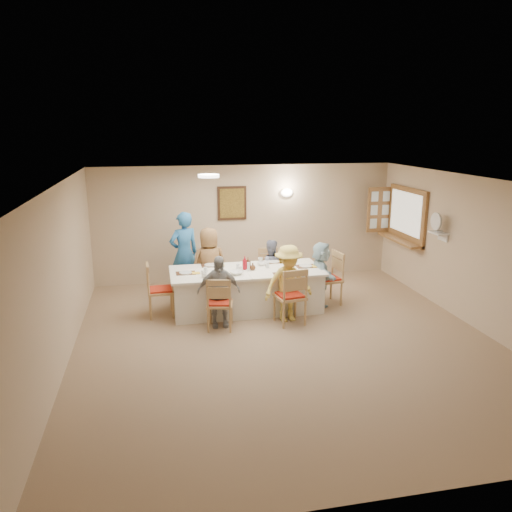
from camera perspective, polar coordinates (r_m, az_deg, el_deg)
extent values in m
plane|color=#896A4D|center=(7.97, 3.48, -9.75)|extent=(7.00, 7.00, 0.00)
plane|color=tan|center=(10.87, -1.19, 3.79)|extent=(6.50, 0.00, 6.50)
plane|color=tan|center=(4.48, 15.68, -12.86)|extent=(6.50, 0.00, 6.50)
plane|color=tan|center=(7.41, -21.44, -2.34)|extent=(0.00, 7.00, 7.00)
plane|color=tan|center=(8.94, 24.18, 0.15)|extent=(0.00, 7.00, 7.00)
plane|color=white|center=(7.31, 3.78, 8.43)|extent=(7.00, 7.00, 0.00)
cube|color=#3B2114|center=(10.72, -2.76, 6.06)|extent=(0.62, 0.04, 0.72)
cube|color=black|center=(10.69, -2.74, 6.04)|extent=(0.52, 0.02, 0.62)
ellipsoid|color=white|center=(10.91, 3.54, 7.26)|extent=(0.26, 0.09, 0.18)
cylinder|color=white|center=(8.59, -5.44, 9.10)|extent=(0.36, 0.36, 0.05)
cube|color=olive|center=(10.86, 16.86, 4.50)|extent=(0.06, 1.50, 1.15)
cube|color=olive|center=(10.90, 16.10, 1.77)|extent=(0.30, 1.50, 0.05)
cube|color=olive|center=(11.41, 13.91, 5.15)|extent=(0.55, 0.04, 1.00)
cube|color=white|center=(9.69, 20.13, 2.49)|extent=(0.22, 0.36, 0.03)
cube|color=white|center=(9.17, -1.08, -3.87)|extent=(2.75, 1.16, 0.76)
imported|color=brown|center=(9.63, -5.34, -0.94)|extent=(0.85, 0.69, 1.43)
imported|color=gray|center=(9.86, 1.62, -1.39)|extent=(0.67, 0.58, 1.14)
imported|color=#999999|center=(8.37, -4.28, -4.04)|extent=(0.74, 0.35, 1.23)
imported|color=#F4D55E|center=(8.57, 3.70, -3.16)|extent=(1.02, 0.77, 1.35)
imported|color=silver|center=(9.45, 7.42, -1.99)|extent=(1.22, 0.67, 1.21)
imported|color=#2A6FB2|center=(10.02, -8.21, 0.30)|extent=(0.87, 0.80, 1.67)
cube|color=#472B19|center=(8.57, -4.53, -2.55)|extent=(0.34, 0.25, 0.01)
cylinder|color=white|center=(8.57, -4.53, -2.49)|extent=(0.26, 0.26, 0.02)
cube|color=yellow|center=(8.54, -3.29, -2.54)|extent=(0.15, 0.15, 0.01)
cube|color=#472B19|center=(8.79, 3.27, -2.09)|extent=(0.37, 0.28, 0.01)
cylinder|color=white|center=(8.78, 3.27, -2.03)|extent=(0.24, 0.24, 0.01)
cube|color=yellow|center=(8.78, 4.48, -2.07)|extent=(0.15, 0.15, 0.01)
cube|color=#472B19|center=(9.37, -5.17, -1.07)|extent=(0.36, 0.27, 0.01)
cylinder|color=white|center=(9.37, -5.17, -1.01)|extent=(0.25, 0.25, 0.02)
cube|color=yellow|center=(9.34, -4.04, -1.06)|extent=(0.13, 0.13, 0.01)
cube|color=#472B19|center=(9.57, 1.99, -0.69)|extent=(0.34, 0.25, 0.01)
cylinder|color=white|center=(9.57, 1.99, -0.63)|extent=(0.23, 0.23, 0.01)
cube|color=yellow|center=(9.56, 3.10, -0.67)|extent=(0.14, 0.14, 0.01)
cube|color=#472B19|center=(8.93, -8.05, -1.95)|extent=(0.34, 0.25, 0.01)
cylinder|color=white|center=(8.92, -8.05, -1.89)|extent=(0.23, 0.23, 0.01)
cube|color=yellow|center=(8.89, -6.87, -1.93)|extent=(0.14, 0.14, 0.01)
cube|color=#472B19|center=(9.31, 5.70, -1.18)|extent=(0.36, 0.26, 0.01)
cylinder|color=white|center=(9.31, 5.70, -1.12)|extent=(0.24, 0.24, 0.02)
cube|color=yellow|center=(9.32, 6.85, -1.16)|extent=(0.15, 0.15, 0.01)
imported|color=white|center=(8.65, -5.94, -2.17)|extent=(0.13, 0.13, 0.08)
imported|color=white|center=(9.56, 0.51, -0.44)|extent=(0.16, 0.16, 0.09)
imported|color=white|center=(8.77, -2.26, -1.93)|extent=(0.39, 0.39, 0.06)
imported|color=white|center=(9.35, 0.65, -0.89)|extent=(0.24, 0.24, 0.05)
imported|color=#A70E1C|center=(9.05, -1.30, -0.78)|extent=(0.11, 0.11, 0.25)
imported|color=#542F16|center=(9.11, -0.92, -0.81)|extent=(0.13, 0.13, 0.21)
imported|color=#542F16|center=(9.02, -0.38, -1.20)|extent=(0.19, 0.19, 0.13)
cylinder|color=silver|center=(9.06, -2.08, -1.22)|extent=(0.06, 0.06, 0.10)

